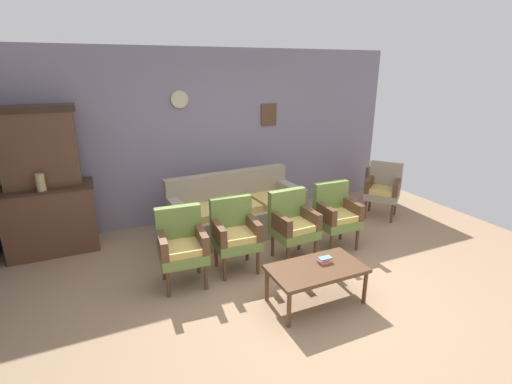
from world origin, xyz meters
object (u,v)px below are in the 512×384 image
floral_couch (236,213)px  floor_vase_by_wall (370,183)px  vase_on_cabinet (41,182)px  wingback_chair_by_fireplace (383,188)px  armchair_row_middle (235,232)px  armchair_by_doorway (293,222)px  coffee_table (316,271)px  book_stack_on_table (325,261)px  side_cabinet (51,219)px  armchair_near_cabinet (336,213)px  armchair_near_couch_end (182,244)px

floral_couch → floor_vase_by_wall: (2.89, 0.39, -0.01)m
vase_on_cabinet → wingback_chair_by_fireplace: size_ratio=0.25×
armchair_row_middle → armchair_by_doorway: 0.79m
vase_on_cabinet → coffee_table: size_ratio=0.22×
vase_on_cabinet → book_stack_on_table: vase_on_cabinet is taller
side_cabinet → wingback_chair_by_fireplace: side_cabinet is taller
vase_on_cabinet → floor_vase_by_wall: bearing=0.9°
side_cabinet → coffee_table: side_cabinet is taller
floral_couch → coffee_table: floral_couch is taller
armchair_row_middle → coffee_table: 1.16m
side_cabinet → floral_couch: bearing=-11.3°
armchair_near_cabinet → book_stack_on_table: armchair_near_cabinet is taller
floral_couch → armchair_near_couch_end: 1.50m
side_cabinet → armchair_near_cabinet: size_ratio=1.28×
vase_on_cabinet → armchair_row_middle: size_ratio=0.25×
coffee_table → floor_vase_by_wall: 3.67m
floral_couch → coffee_table: 2.00m
book_stack_on_table → floor_vase_by_wall: size_ratio=0.25×
armchair_row_middle → coffee_table: armchair_row_middle is taller
floral_couch → book_stack_on_table: bearing=-83.2°
wingback_chair_by_fireplace → floor_vase_by_wall: 0.88m
armchair_row_middle → book_stack_on_table: bearing=-57.1°
side_cabinet → armchair_near_cabinet: side_cabinet is taller
side_cabinet → coffee_table: 3.60m
wingback_chair_by_fireplace → armchair_near_cabinet: bearing=-156.5°
armchair_near_couch_end → side_cabinet: bearing=132.7°
side_cabinet → armchair_by_doorway: bearing=-27.8°
armchair_by_doorway → coffee_table: 1.03m
side_cabinet → armchair_row_middle: bearing=-35.3°
armchair_near_couch_end → wingback_chair_by_fireplace: bearing=10.5°
floral_couch → armchair_row_middle: size_ratio=2.24×
armchair_near_cabinet → coffee_table: bearing=-133.8°
coffee_table → armchair_by_doorway: bearing=74.5°
side_cabinet → armchair_by_doorway: (2.86, -1.51, 0.03)m
wingback_chair_by_fireplace → side_cabinet: bearing=170.2°
floral_couch → floor_vase_by_wall: bearing=7.8°
armchair_by_doorway → wingback_chair_by_fireplace: 2.20m
armchair_by_doorway → wingback_chair_by_fireplace: same height
armchair_near_couch_end → wingback_chair_by_fireplace: 3.62m
armchair_near_couch_end → armchair_by_doorway: (1.46, 0.01, 0.00)m
armchair_row_middle → armchair_near_couch_end: bearing=-175.4°
vase_on_cabinet → floral_couch: vase_on_cabinet is taller
side_cabinet → armchair_near_couch_end: side_cabinet is taller
coffee_table → wingback_chair_by_fireplace: bearing=34.5°
floor_vase_by_wall → floral_couch: bearing=-172.2°
armchair_near_couch_end → coffee_table: (1.18, -0.97, -0.12)m
armchair_near_cabinet → armchair_by_doorway: bearing=-176.5°
book_stack_on_table → armchair_near_couch_end: bearing=144.5°
armchair_near_cabinet → coffee_table: (-0.99, -1.03, -0.12)m
side_cabinet → floor_vase_by_wall: (5.37, -0.10, -0.15)m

